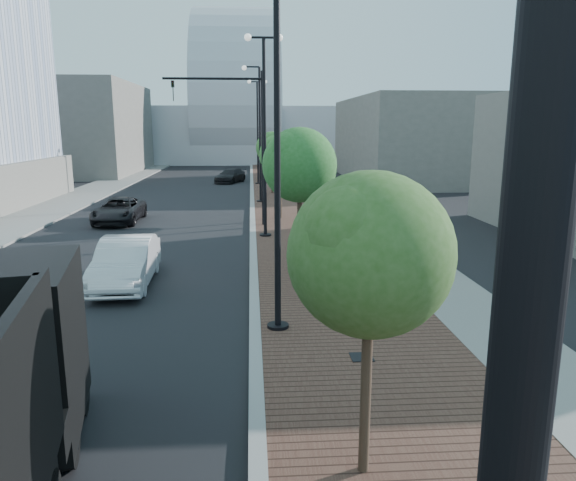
{
  "coord_description": "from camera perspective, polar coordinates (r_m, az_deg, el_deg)",
  "views": [
    {
      "loc": [
        -0.04,
        -3.15,
        5.24
      ],
      "look_at": [
        1.0,
        12.0,
        2.0
      ],
      "focal_mm": 33.37,
      "sensor_mm": 36.0,
      "label": 1
    }
  ],
  "objects": [
    {
      "name": "sidewalk",
      "position": [
        43.6,
        0.76,
        5.22
      ],
      "size": [
        7.0,
        140.0,
        0.12
      ],
      "primitive_type": "cube",
      "color": "#4C2D23",
      "rests_on": "ground"
    },
    {
      "name": "concrete_strip",
      "position": [
        43.9,
        4.29,
        5.24
      ],
      "size": [
        2.4,
        140.0,
        0.13
      ],
      "primitive_type": "cube",
      "color": "slate",
      "rests_on": "ground"
    },
    {
      "name": "curb",
      "position": [
        43.46,
        -3.87,
        5.18
      ],
      "size": [
        0.3,
        140.0,
        0.14
      ],
      "primitive_type": "cube",
      "color": "gray",
      "rests_on": "ground"
    },
    {
      "name": "west_sidewalk",
      "position": [
        45.35,
        -20.58,
        4.72
      ],
      "size": [
        4.0,
        140.0,
        0.12
      ],
      "primitive_type": "cube",
      "color": "slate",
      "rests_on": "ground"
    },
    {
      "name": "white_sedan",
      "position": [
        18.75,
        -16.87,
        -2.21
      ],
      "size": [
        1.85,
        4.86,
        1.58
      ],
      "primitive_type": "imported",
      "rotation": [
        0.0,
        0.0,
        0.04
      ],
      "color": "silver",
      "rests_on": "ground"
    },
    {
      "name": "dark_car_mid",
      "position": [
        31.24,
        -17.56,
        3.09
      ],
      "size": [
        2.28,
        4.9,
        1.36
      ],
      "primitive_type": "imported",
      "rotation": [
        0.0,
        0.0,
        -0.01
      ],
      "color": "black",
      "rests_on": "ground"
    },
    {
      "name": "dark_car_far",
      "position": [
        51.65,
        -6.16,
        6.87
      ],
      "size": [
        3.3,
        4.78,
        1.28
      ],
      "primitive_type": "imported",
      "rotation": [
        0.0,
        0.0,
        -0.38
      ],
      "color": "black",
      "rests_on": "ground"
    },
    {
      "name": "pedestrian",
      "position": [
        26.22,
        8.09,
        2.5
      ],
      "size": [
        0.74,
        0.53,
        1.9
      ],
      "primitive_type": "imported",
      "rotation": [
        0.0,
        0.0,
        3.02
      ],
      "color": "black",
      "rests_on": "ground"
    },
    {
      "name": "streetlight_0",
      "position": [
        1.38,
        24.17,
        -6.75
      ],
      "size": [
        1.72,
        0.56,
        9.28
      ],
      "color": "black",
      "rests_on": "ground"
    },
    {
      "name": "streetlight_1",
      "position": [
        13.19,
        -1.64,
        8.14
      ],
      "size": [
        1.44,
        0.56,
        9.21
      ],
      "color": "black",
      "rests_on": "ground"
    },
    {
      "name": "streetlight_2",
      "position": [
        25.16,
        -2.52,
        11.08
      ],
      "size": [
        1.72,
        0.56,
        9.28
      ],
      "color": "black",
      "rests_on": "ground"
    },
    {
      "name": "streetlight_3",
      "position": [
        37.16,
        -3.17,
        10.64
      ],
      "size": [
        1.44,
        0.56,
        9.21
      ],
      "color": "black",
      "rests_on": "ground"
    },
    {
      "name": "streetlight_4",
      "position": [
        49.15,
        -3.25,
        11.53
      ],
      "size": [
        1.72,
        0.56,
        9.28
      ],
      "color": "black",
      "rests_on": "ground"
    },
    {
      "name": "traffic_mast",
      "position": [
        28.15,
        -4.55,
        11.48
      ],
      "size": [
        5.09,
        0.2,
        8.0
      ],
      "color": "black",
      "rests_on": "ground"
    },
    {
      "name": "tree_0",
      "position": [
        7.57,
        9.06,
        -1.52
      ],
      "size": [
        2.4,
        2.35,
        4.67
      ],
      "color": "#382619",
      "rests_on": "ground"
    },
    {
      "name": "tree_1",
      "position": [
        18.3,
        1.38,
        8.0
      ],
      "size": [
        2.56,
        2.54,
        5.23
      ],
      "color": "#382619",
      "rests_on": "ground"
    },
    {
      "name": "tree_2",
      "position": [
        30.26,
        -0.74,
        9.06
      ],
      "size": [
        2.41,
        2.36,
        4.86
      ],
      "color": "#382619",
      "rests_on": "ground"
    },
    {
      "name": "tree_3",
      "position": [
        42.24,
        -1.66,
        9.84
      ],
      "size": [
        2.52,
        2.49,
        4.88
      ],
      "color": "#382619",
      "rests_on": "ground"
    },
    {
      "name": "convention_center",
      "position": [
        88.17,
        -5.33,
        12.49
      ],
      "size": [
        50.0,
        30.0,
        50.0
      ],
      "color": "#B1B4BB",
      "rests_on": "ground"
    },
    {
      "name": "commercial_block_nw",
      "position": [
        66.23,
        -21.89,
        10.99
      ],
      "size": [
        14.0,
        20.0,
        10.0
      ],
      "primitive_type": "cube",
      "color": "#625F58",
      "rests_on": "ground"
    },
    {
      "name": "commercial_block_ne",
      "position": [
        55.53,
        13.08,
        10.46
      ],
      "size": [
        12.0,
        22.0,
        8.0
      ],
      "primitive_type": "cube",
      "color": "#5E5B54",
      "rests_on": "ground"
    },
    {
      "name": "utility_cover_1",
      "position": [
        12.5,
        7.86,
        -12.2
      ],
      "size": [
        0.5,
        0.5,
        0.02
      ],
      "primitive_type": "cube",
      "color": "black",
      "rests_on": "sidewalk"
    },
    {
      "name": "utility_cover_2",
      "position": [
        22.86,
        2.3,
        -0.88
      ],
      "size": [
        0.5,
        0.5,
        0.02
      ],
      "primitive_type": "cube",
      "color": "black",
      "rests_on": "sidewalk"
    }
  ]
}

